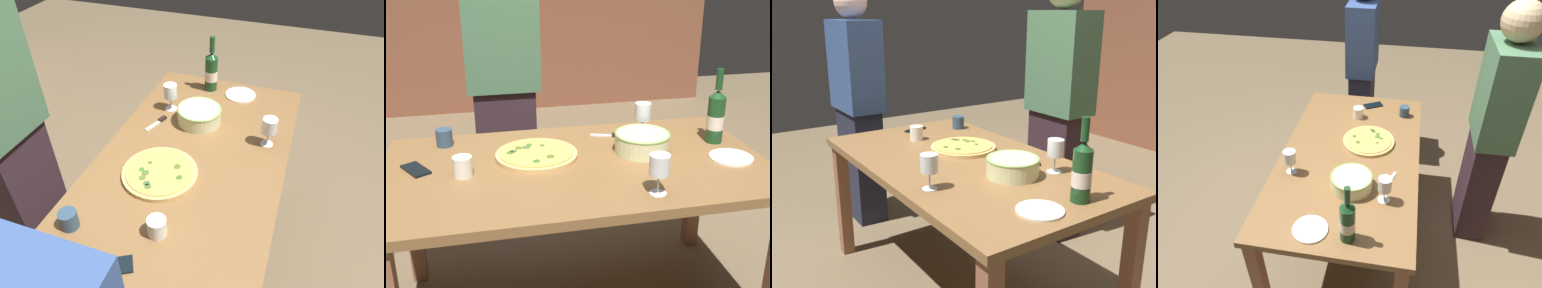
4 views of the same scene
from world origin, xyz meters
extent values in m
cube|color=brown|center=(0.00, 0.00, 0.73)|extent=(1.60, 0.90, 0.04)
cube|color=brown|center=(-0.74, 0.40, 0.35)|extent=(0.07, 0.07, 0.71)
cube|color=brown|center=(0.74, 0.40, 0.35)|extent=(0.07, 0.07, 0.71)
cylinder|color=#DCB169|center=(-0.16, 0.10, 0.76)|extent=(0.35, 0.35, 0.02)
cylinder|color=#E1AB52|center=(-0.16, 0.10, 0.77)|extent=(0.32, 0.32, 0.01)
cylinder|color=#486538|center=(-0.26, 0.13, 0.78)|extent=(0.03, 0.03, 0.00)
cylinder|color=#516C23|center=(-0.11, 0.03, 0.78)|extent=(0.03, 0.03, 0.00)
cylinder|color=#506D2F|center=(-0.13, 0.17, 0.78)|extent=(0.02, 0.02, 0.00)
cylinder|color=#3A7029|center=(-0.18, 0.00, 0.78)|extent=(0.03, 0.03, 0.00)
cylinder|color=#3B772B|center=(-0.18, 0.18, 0.78)|extent=(0.02, 0.02, 0.00)
cylinder|color=#3E6D2B|center=(-0.27, 0.11, 0.78)|extent=(0.03, 0.03, 0.00)
cylinder|color=#536E29|center=(-0.23, 0.16, 0.78)|extent=(0.03, 0.03, 0.00)
cylinder|color=#496B33|center=(-0.20, 0.16, 0.78)|extent=(0.04, 0.04, 0.00)
cylinder|color=beige|center=(0.30, 0.06, 0.79)|extent=(0.24, 0.24, 0.09)
torus|color=#8DB862|center=(0.30, 0.06, 0.83)|extent=(0.25, 0.25, 0.01)
cylinder|color=#184320|center=(0.67, 0.11, 0.86)|extent=(0.08, 0.08, 0.22)
cone|color=#184320|center=(0.67, 0.11, 0.98)|extent=(0.08, 0.08, 0.04)
cylinder|color=#184320|center=(0.67, 0.11, 1.05)|extent=(0.03, 0.03, 0.09)
cylinder|color=silver|center=(0.67, 0.11, 0.85)|extent=(0.08, 0.08, 0.06)
cylinder|color=white|center=(0.37, 0.26, 0.75)|extent=(0.07, 0.07, 0.00)
cylinder|color=white|center=(0.37, 0.26, 0.79)|extent=(0.01, 0.01, 0.07)
cylinder|color=white|center=(0.37, 0.26, 0.87)|extent=(0.08, 0.08, 0.08)
cylinder|color=white|center=(0.23, -0.33, 0.75)|extent=(0.07, 0.07, 0.00)
cylinder|color=white|center=(0.23, -0.33, 0.79)|extent=(0.01, 0.01, 0.07)
cylinder|color=white|center=(0.23, -0.33, 0.87)|extent=(0.08, 0.08, 0.08)
cylinder|color=maroon|center=(0.23, -0.33, 0.85)|extent=(0.07, 0.07, 0.04)
cylinder|color=#304A63|center=(-0.55, 0.33, 0.79)|extent=(0.07, 0.07, 0.08)
cylinder|color=white|center=(-0.47, -0.02, 0.79)|extent=(0.08, 0.08, 0.08)
cylinder|color=white|center=(0.65, -0.09, 0.76)|extent=(0.19, 0.19, 0.01)
cube|color=black|center=(-0.66, 0.07, 0.76)|extent=(0.13, 0.16, 0.01)
cube|color=silver|center=(0.18, 0.29, 0.75)|extent=(0.11, 0.06, 0.01)
cube|color=black|center=(0.25, 0.26, 0.76)|extent=(0.05, 0.04, 0.02)
cube|color=#322129|center=(-0.24, 0.90, 0.42)|extent=(0.34, 0.20, 0.85)
cube|color=#487351|center=(-0.24, 0.90, 1.16)|extent=(0.41, 0.24, 0.63)
camera|label=1|loc=(-1.24, -0.43, 1.90)|focal=33.05mm
camera|label=2|loc=(-0.41, -1.84, 1.60)|focal=46.02mm
camera|label=3|loc=(1.77, -1.19, 1.48)|focal=41.66mm
camera|label=4|loc=(1.80, 0.32, 2.19)|focal=32.98mm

